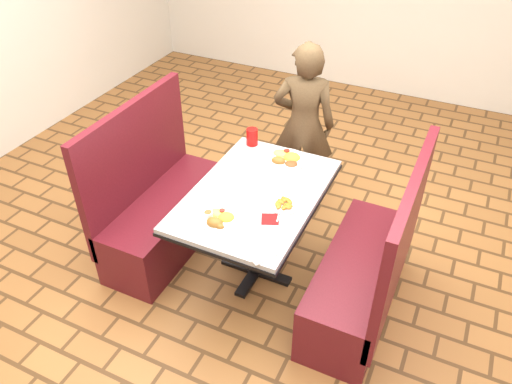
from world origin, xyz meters
TOP-DOWN VIEW (x-y plane):
  - room at (0.00, 0.00)m, footprint 7.00×7.04m
  - dining_table at (0.00, 0.00)m, footprint 0.81×1.21m
  - booth_bench_left at (-0.80, 0.00)m, footprint 0.47×1.20m
  - booth_bench_right at (0.80, 0.00)m, footprint 0.47×1.20m
  - diner_person at (-0.06, 1.05)m, footprint 0.58×0.46m
  - near_dinner_plate at (-0.08, -0.37)m, footprint 0.24×0.24m
  - far_dinner_plate at (0.03, 0.43)m, footprint 0.30×0.30m
  - plantain_plate at (0.23, -0.06)m, footprint 0.20×0.20m
  - maroon_napkin at (0.20, -0.22)m, footprint 0.14×0.14m
  - spoon_utensil at (0.23, -0.17)m, footprint 0.04×0.12m
  - red_tumbler at (-0.29, 0.53)m, footprint 0.09×0.09m
  - paper_napkin at (0.24, -0.50)m, footprint 0.25×0.23m
  - knife_utensil at (-0.03, -0.41)m, footprint 0.06×0.15m
  - fork_utensil at (-0.05, -0.38)m, footprint 0.10×0.13m
  - lettuce_shreds at (0.04, 0.06)m, footprint 0.28×0.32m

SIDE VIEW (x-z plane):
  - booth_bench_left at x=-0.80m, z-range -0.26..0.92m
  - booth_bench_right at x=0.80m, z-range -0.26..0.92m
  - dining_table at x=0.00m, z-range 0.28..1.03m
  - diner_person at x=-0.06m, z-range 0.00..1.41m
  - lettuce_shreds at x=0.04m, z-range 0.75..0.75m
  - maroon_napkin at x=0.20m, z-range 0.75..0.75m
  - spoon_utensil at x=0.23m, z-range 0.75..0.76m
  - paper_napkin at x=0.24m, z-range 0.75..0.76m
  - knife_utensil at x=-0.03m, z-range 0.76..0.76m
  - fork_utensil at x=-0.05m, z-range 0.76..0.76m
  - plantain_plate at x=0.23m, z-range 0.75..0.78m
  - near_dinner_plate at x=-0.08m, z-range 0.74..0.81m
  - far_dinner_plate at x=0.03m, z-range 0.74..0.82m
  - red_tumbler at x=-0.29m, z-range 0.75..0.88m
  - room at x=0.00m, z-range 0.50..3.32m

